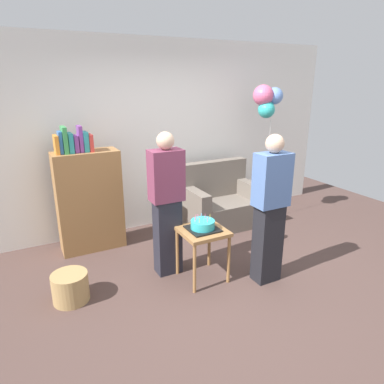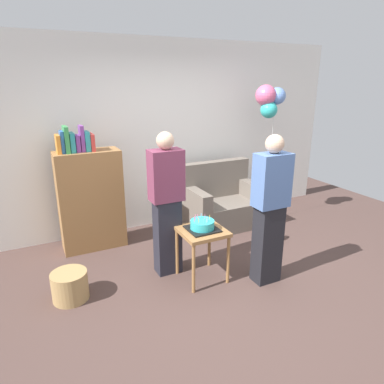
% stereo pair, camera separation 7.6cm
% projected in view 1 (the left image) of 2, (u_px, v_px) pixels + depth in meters
% --- Properties ---
extents(ground_plane, '(8.00, 8.00, 0.00)m').
position_uv_depth(ground_plane, '(231.00, 286.00, 3.76)').
color(ground_plane, '#4C3833').
extents(wall_back, '(6.00, 0.10, 2.70)m').
position_uv_depth(wall_back, '(157.00, 136.00, 5.07)').
color(wall_back, silver).
rests_on(wall_back, ground_plane).
extents(couch, '(1.10, 0.70, 0.96)m').
position_uv_depth(couch, '(220.00, 203.00, 5.27)').
color(couch, '#6B6056').
rests_on(couch, ground_plane).
extents(bookshelf, '(0.80, 0.36, 1.62)m').
position_uv_depth(bookshelf, '(89.00, 199.00, 4.43)').
color(bookshelf, olive).
rests_on(bookshelf, ground_plane).
extents(side_table, '(0.48, 0.48, 0.60)m').
position_uv_depth(side_table, '(203.00, 237.00, 3.76)').
color(side_table, olive).
rests_on(side_table, ground_plane).
extents(birthday_cake, '(0.32, 0.32, 0.17)m').
position_uv_depth(birthday_cake, '(203.00, 225.00, 3.72)').
color(birthday_cake, black).
rests_on(birthday_cake, side_table).
extents(person_blowing_candles, '(0.36, 0.22, 1.63)m').
position_uv_depth(person_blowing_candles, '(167.00, 204.00, 3.80)').
color(person_blowing_candles, '#23232D').
rests_on(person_blowing_candles, ground_plane).
extents(person_holding_cake, '(0.36, 0.22, 1.63)m').
position_uv_depth(person_holding_cake, '(270.00, 210.00, 3.64)').
color(person_holding_cake, black).
rests_on(person_holding_cake, ground_plane).
extents(wicker_basket, '(0.36, 0.36, 0.30)m').
position_uv_depth(wicker_basket, '(70.00, 287.00, 3.47)').
color(wicker_basket, '#A88451').
rests_on(wicker_basket, ground_plane).
extents(handbag, '(0.28, 0.14, 0.20)m').
position_uv_depth(handbag, '(274.00, 233.00, 4.82)').
color(handbag, '#473328').
rests_on(handbag, ground_plane).
extents(balloon_bunch, '(0.45, 0.32, 2.08)m').
position_uv_depth(balloon_bunch, '(267.00, 99.00, 4.99)').
color(balloon_bunch, silver).
rests_on(balloon_bunch, ground_plane).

